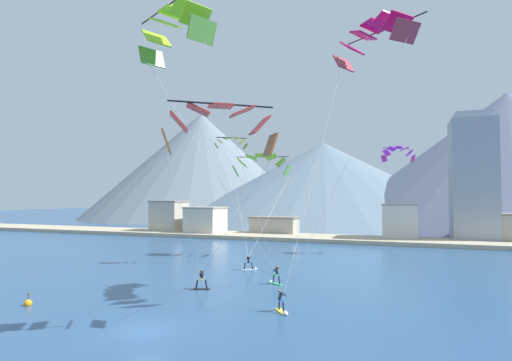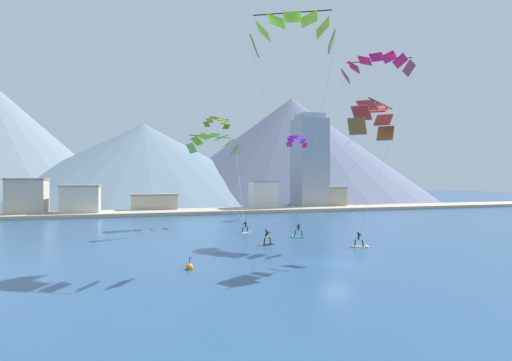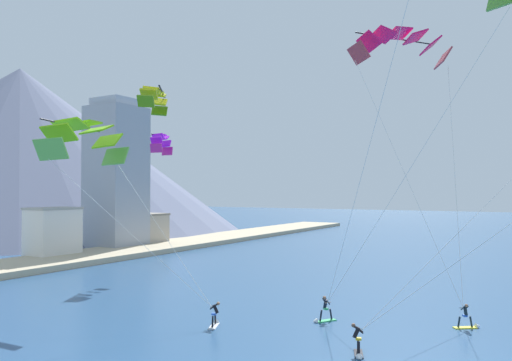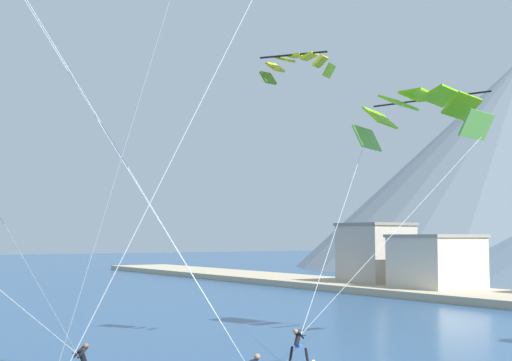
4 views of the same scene
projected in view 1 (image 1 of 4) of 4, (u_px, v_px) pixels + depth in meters
ground_plane at (147, 330)px, 23.32m from camera, size 400.00×400.00×0.00m
kitesurfer_near_lead at (199, 283)px, 33.72m from camera, size 1.76×1.02×1.70m
kitesurfer_near_trail at (275, 278)px, 35.87m from camera, size 1.68×1.27×1.71m
kitesurfer_mid_center at (251, 266)px, 42.55m from camera, size 1.76×1.05×1.65m
kitesurfer_far_left at (282, 306)px, 26.83m from camera, size 1.37×1.63×1.63m
parafoil_kite_near_lead at (220, 124)px, 23.23m from camera, size 9.28×11.74×11.93m
parafoil_kite_near_trail at (175, 28)px, 29.36m from camera, size 8.60×11.91×20.21m
parafoil_kite_mid_center at (261, 163)px, 52.89m from camera, size 7.95×11.75×12.24m
parafoil_kite_far_left at (373, 37)px, 30.93m from camera, size 9.55×8.88×20.15m
parafoil_kite_distant_high_outer at (398, 152)px, 54.66m from camera, size 4.52×3.16×2.16m
parafoil_kite_distant_low_drift at (231, 141)px, 46.33m from camera, size 3.86×2.89×1.43m
race_marker_buoy at (28, 303)px, 28.66m from camera, size 0.56×0.56×1.02m
shoreline_strip at (320, 238)px, 72.02m from camera, size 180.00×10.00×0.70m
shore_building_harbour_front at (274, 226)px, 79.96m from camera, size 9.37×5.51×3.86m
shore_building_promenade_mid at (400, 222)px, 70.89m from camera, size 6.06×4.29×6.55m
shore_building_quay_east at (508, 229)px, 65.20m from camera, size 6.89×4.21×5.10m
shore_building_quay_west at (169, 217)px, 84.93m from camera, size 6.51×6.27×7.01m
shore_building_old_town at (206, 221)px, 81.30m from camera, size 6.91×7.23×5.77m
highrise_tower at (473, 179)px, 68.44m from camera, size 7.00×7.00×22.25m
mountain_peak_west_ridge at (509, 159)px, 107.20m from camera, size 97.79×97.79×36.14m
mountain_peak_central_summit at (324, 182)px, 129.07m from camera, size 96.99×96.99×25.38m
mountain_peak_east_shoulder at (201, 165)px, 153.80m from camera, size 87.64×87.64×39.99m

